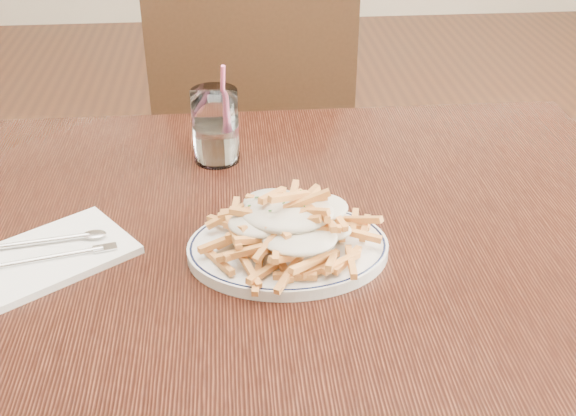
{
  "coord_description": "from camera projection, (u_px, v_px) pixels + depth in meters",
  "views": [
    {
      "loc": [
        -0.01,
        -0.83,
        1.29
      ],
      "look_at": [
        0.05,
        -0.06,
        0.82
      ],
      "focal_mm": 45.0,
      "sensor_mm": 36.0,
      "label": 1
    }
  ],
  "objects": [
    {
      "name": "table",
      "position": [
        247.0,
        276.0,
        1.03
      ],
      "size": [
        1.2,
        0.8,
        0.75
      ],
      "color": "black",
      "rests_on": "ground"
    },
    {
      "name": "chair_far",
      "position": [
        254.0,
        150.0,
        1.7
      ],
      "size": [
        0.43,
        0.43,
        0.92
      ],
      "color": "black",
      "rests_on": "ground"
    },
    {
      "name": "fries_plate",
      "position": [
        288.0,
        248.0,
        0.93
      ],
      "size": [
        0.3,
        0.28,
        0.02
      ],
      "color": "white",
      "rests_on": "table"
    },
    {
      "name": "loaded_fries",
      "position": [
        288.0,
        220.0,
        0.91
      ],
      "size": [
        0.26,
        0.24,
        0.07
      ],
      "color": "#D38B40",
      "rests_on": "fries_plate"
    },
    {
      "name": "napkin",
      "position": [
        48.0,
        257.0,
        0.92
      ],
      "size": [
        0.24,
        0.23,
        0.01
      ],
      "primitive_type": "cube",
      "rotation": [
        0.0,
        0.0,
        0.62
      ],
      "color": "white",
      "rests_on": "table"
    },
    {
      "name": "cutlery",
      "position": [
        47.0,
        250.0,
        0.92
      ],
      "size": [
        0.16,
        0.09,
        0.01
      ],
      "color": "silver",
      "rests_on": "napkin"
    },
    {
      "name": "water_glass",
      "position": [
        216.0,
        130.0,
        1.14
      ],
      "size": [
        0.07,
        0.07,
        0.16
      ],
      "color": "white",
      "rests_on": "table"
    }
  ]
}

